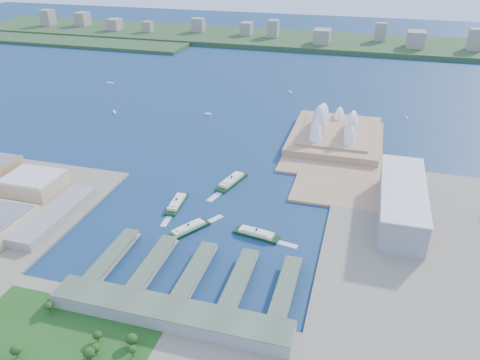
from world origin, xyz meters
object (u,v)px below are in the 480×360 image
(ferry_b, at_px, (232,180))
(ferry_c, at_px, (189,227))
(opera_house, at_px, (337,120))
(ferry_d, at_px, (256,232))
(toaster_building, at_px, (402,201))
(ferry_a, at_px, (177,202))

(ferry_b, distance_m, ferry_c, 114.96)
(opera_house, height_order, ferry_d, opera_house)
(toaster_building, xyz_separation_m, ferry_c, (-213.65, -88.75, -15.82))
(ferry_c, bearing_deg, ferry_d, -139.52)
(ferry_a, relative_size, ferry_d, 1.02)
(toaster_building, bearing_deg, ferry_b, 172.76)
(ferry_b, bearing_deg, toaster_building, 7.57)
(ferry_b, bearing_deg, ferry_a, -108.93)
(toaster_building, relative_size, ferry_d, 3.19)
(toaster_building, distance_m, ferry_d, 163.51)
(opera_house, distance_m, toaster_building, 219.62)
(ferry_a, height_order, ferry_d, ferry_a)
(ferry_c, bearing_deg, toaster_building, -125.52)
(opera_house, relative_size, ferry_c, 3.64)
(opera_house, xyz_separation_m, toaster_building, (90.00, -200.00, -11.50))
(ferry_c, xyz_separation_m, ferry_d, (70.87, 10.66, -0.09))
(ferry_a, xyz_separation_m, ferry_c, (32.74, -45.94, 0.02))
(opera_house, height_order, toaster_building, opera_house)
(ferry_c, height_order, ferry_d, ferry_c)
(toaster_building, distance_m, ferry_c, 231.89)
(ferry_b, distance_m, ferry_d, 118.72)
(ferry_a, xyz_separation_m, ferry_b, (45.61, 68.30, 0.61))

